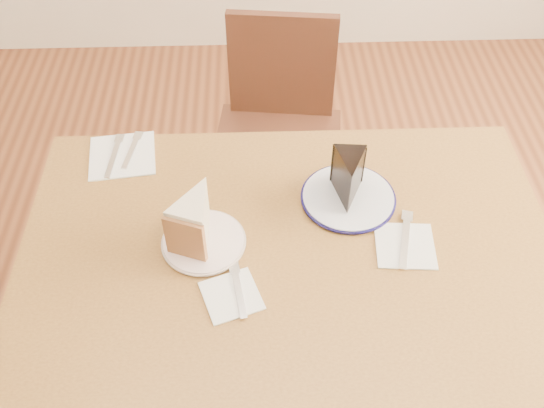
% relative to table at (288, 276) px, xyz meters
% --- Properties ---
extents(ground, '(4.00, 4.00, 0.00)m').
position_rel_table_xyz_m(ground, '(0.00, 0.00, -0.65)').
color(ground, '#4D2614').
rests_on(ground, ground).
extents(table, '(1.20, 0.80, 0.75)m').
position_rel_table_xyz_m(table, '(0.00, 0.00, 0.00)').
color(table, brown).
rests_on(table, ground).
extents(chair_far, '(0.46, 0.46, 0.84)m').
position_rel_table_xyz_m(chair_far, '(0.01, 0.71, -0.18)').
color(chair_far, black).
rests_on(chair_far, ground).
extents(plate_cream, '(0.18, 0.18, 0.01)m').
position_rel_table_xyz_m(plate_cream, '(-0.19, 0.02, 0.10)').
color(plate_cream, white).
rests_on(plate_cream, table).
extents(plate_navy, '(0.22, 0.22, 0.01)m').
position_rel_table_xyz_m(plate_navy, '(0.15, 0.15, 0.10)').
color(plate_navy, white).
rests_on(plate_navy, table).
extents(carrot_cake, '(0.12, 0.15, 0.11)m').
position_rel_table_xyz_m(carrot_cake, '(-0.20, 0.04, 0.16)').
color(carrot_cake, beige).
rests_on(carrot_cake, plate_cream).
extents(chocolate_cake, '(0.08, 0.11, 0.11)m').
position_rel_table_xyz_m(chocolate_cake, '(0.14, 0.14, 0.16)').
color(chocolate_cake, black).
rests_on(chocolate_cake, plate_navy).
extents(napkin_cream, '(0.14, 0.14, 0.00)m').
position_rel_table_xyz_m(napkin_cream, '(-0.13, -0.12, 0.10)').
color(napkin_cream, white).
rests_on(napkin_cream, table).
extents(napkin_navy, '(0.14, 0.14, 0.00)m').
position_rel_table_xyz_m(napkin_navy, '(0.26, -0.00, 0.10)').
color(napkin_navy, white).
rests_on(napkin_navy, table).
extents(napkin_spare, '(0.18, 0.18, 0.00)m').
position_rel_table_xyz_m(napkin_spare, '(-0.41, 0.32, 0.10)').
color(napkin_spare, white).
rests_on(napkin_spare, table).
extents(fork_cream, '(0.04, 0.14, 0.00)m').
position_rel_table_xyz_m(fork_cream, '(-0.11, -0.11, 0.10)').
color(fork_cream, silver).
rests_on(fork_cream, napkin_cream).
extents(knife_navy, '(0.06, 0.17, 0.00)m').
position_rel_table_xyz_m(knife_navy, '(0.26, 0.01, 0.10)').
color(knife_navy, silver).
rests_on(knife_navy, napkin_navy).
extents(fork_spare, '(0.04, 0.14, 0.00)m').
position_rel_table_xyz_m(fork_spare, '(-0.39, 0.33, 0.10)').
color(fork_spare, white).
rests_on(fork_spare, napkin_spare).
extents(knife_spare, '(0.03, 0.16, 0.00)m').
position_rel_table_xyz_m(knife_spare, '(-0.43, 0.31, 0.10)').
color(knife_spare, silver).
rests_on(knife_spare, napkin_spare).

